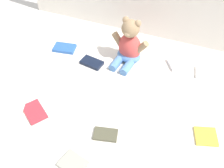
% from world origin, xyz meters
% --- Properties ---
extents(ground_plane, '(3.20, 3.20, 0.00)m').
position_xyz_m(ground_plane, '(0.00, 0.00, 0.00)').
color(ground_plane, silver).
extents(teddy_bear, '(0.23, 0.21, 0.27)m').
position_xyz_m(teddy_bear, '(-0.02, 0.20, 0.10)').
color(teddy_bear, '#D84C47').
rests_on(teddy_bear, ground_plane).
extents(book_case_0, '(0.15, 0.12, 0.02)m').
position_xyz_m(book_case_0, '(-0.44, -0.35, 0.01)').
color(book_case_0, white).
rests_on(book_case_0, ground_plane).
extents(book_case_1, '(0.12, 0.09, 0.01)m').
position_xyz_m(book_case_1, '(0.05, -0.32, 0.01)').
color(book_case_1, '#504D39').
rests_on(book_case_1, ground_plane).
extents(book_case_2, '(0.12, 0.12, 0.01)m').
position_xyz_m(book_case_2, '(0.47, -0.17, 0.01)').
color(book_case_2, yellow).
rests_on(book_case_2, ground_plane).
extents(book_case_3, '(0.12, 0.11, 0.02)m').
position_xyz_m(book_case_3, '(-0.02, -0.50, 0.01)').
color(book_case_3, '#A4A493').
rests_on(book_case_3, ground_plane).
extents(book_case_4, '(0.13, 0.09, 0.02)m').
position_xyz_m(book_case_4, '(-0.21, 0.09, 0.01)').
color(book_case_4, black).
rests_on(book_case_4, ground_plane).
extents(book_case_5, '(0.16, 0.15, 0.01)m').
position_xyz_m(book_case_5, '(-0.32, -0.33, 0.01)').
color(book_case_5, red).
rests_on(book_case_5, ground_plane).
extents(book_case_6, '(0.12, 0.13, 0.02)m').
position_xyz_m(book_case_6, '(0.25, 0.26, 0.01)').
color(book_case_6, white).
rests_on(book_case_6, ground_plane).
extents(book_case_7, '(0.14, 0.10, 0.02)m').
position_xyz_m(book_case_7, '(-0.41, 0.15, 0.01)').
color(book_case_7, '#2B5BAB').
rests_on(book_case_7, ground_plane).
extents(book_case_8, '(0.10, 0.10, 0.01)m').
position_xyz_m(book_case_8, '(0.40, 0.24, 0.01)').
color(book_case_8, white).
rests_on(book_case_8, ground_plane).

